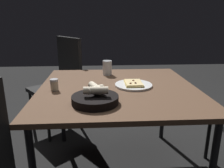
{
  "coord_description": "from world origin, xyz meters",
  "views": [
    {
      "loc": [
        1.49,
        -0.13,
        1.18
      ],
      "look_at": [
        -0.06,
        -0.04,
        0.71
      ],
      "focal_mm": 35.49,
      "sensor_mm": 36.0,
      "label": 1
    }
  ],
  "objects_px": {
    "pepper_shaker": "(54,85)",
    "chair_far": "(61,79)",
    "pizza_plate": "(134,85)",
    "beer_glass": "(107,69)",
    "dining_table": "(118,94)",
    "bread_basket": "(95,98)"
  },
  "relations": [
    {
      "from": "beer_glass",
      "to": "pepper_shaker",
      "type": "relative_size",
      "value": 1.53
    },
    {
      "from": "beer_glass",
      "to": "pepper_shaker",
      "type": "bearing_deg",
      "value": -42.9
    },
    {
      "from": "dining_table",
      "to": "bread_basket",
      "type": "relative_size",
      "value": 4.07
    },
    {
      "from": "pizza_plate",
      "to": "chair_far",
      "type": "height_order",
      "value": "chair_far"
    },
    {
      "from": "dining_table",
      "to": "chair_far",
      "type": "height_order",
      "value": "chair_far"
    },
    {
      "from": "pizza_plate",
      "to": "beer_glass",
      "type": "height_order",
      "value": "beer_glass"
    },
    {
      "from": "dining_table",
      "to": "chair_far",
      "type": "bearing_deg",
      "value": -146.53
    },
    {
      "from": "pizza_plate",
      "to": "pepper_shaker",
      "type": "height_order",
      "value": "pepper_shaker"
    },
    {
      "from": "pepper_shaker",
      "to": "chair_far",
      "type": "distance_m",
      "value": 0.88
    },
    {
      "from": "beer_glass",
      "to": "chair_far",
      "type": "distance_m",
      "value": 0.69
    },
    {
      "from": "dining_table",
      "to": "pizza_plate",
      "type": "bearing_deg",
      "value": 97.21
    },
    {
      "from": "dining_table",
      "to": "bread_basket",
      "type": "height_order",
      "value": "bread_basket"
    },
    {
      "from": "pizza_plate",
      "to": "pepper_shaker",
      "type": "relative_size",
      "value": 3.35
    },
    {
      "from": "beer_glass",
      "to": "dining_table",
      "type": "bearing_deg",
      "value": 9.95
    },
    {
      "from": "pizza_plate",
      "to": "bread_basket",
      "type": "bearing_deg",
      "value": -40.82
    },
    {
      "from": "bread_basket",
      "to": "pepper_shaker",
      "type": "height_order",
      "value": "bread_basket"
    },
    {
      "from": "beer_glass",
      "to": "chair_far",
      "type": "bearing_deg",
      "value": -134.12
    },
    {
      "from": "beer_glass",
      "to": "pepper_shaker",
      "type": "distance_m",
      "value": 0.55
    },
    {
      "from": "pizza_plate",
      "to": "chair_far",
      "type": "bearing_deg",
      "value": -140.74
    },
    {
      "from": "dining_table",
      "to": "beer_glass",
      "type": "xyz_separation_m",
      "value": [
        -0.35,
        -0.06,
        0.11
      ]
    },
    {
      "from": "dining_table",
      "to": "pepper_shaker",
      "type": "distance_m",
      "value": 0.45
    },
    {
      "from": "bread_basket",
      "to": "beer_glass",
      "type": "height_order",
      "value": "beer_glass"
    }
  ]
}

